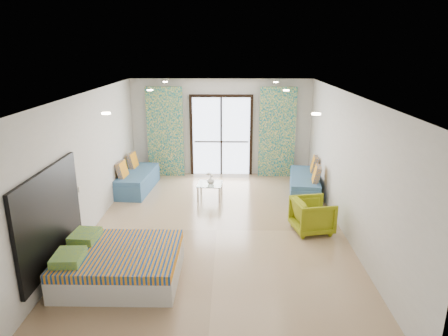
{
  "coord_description": "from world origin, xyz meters",
  "views": [
    {
      "loc": [
        0.27,
        -7.28,
        3.52
      ],
      "look_at": [
        0.13,
        0.51,
        1.15
      ],
      "focal_mm": 32.0,
      "sensor_mm": 36.0,
      "label": 1
    }
  ],
  "objects_px": {
    "daybed_right": "(305,184)",
    "armchair": "(312,214)",
    "daybed_left": "(137,180)",
    "coffee_table": "(210,185)",
    "bed": "(119,264)"
  },
  "relations": [
    {
      "from": "daybed_right",
      "to": "armchair",
      "type": "distance_m",
      "value": 2.1
    },
    {
      "from": "daybed_right",
      "to": "armchair",
      "type": "relative_size",
      "value": 2.48
    },
    {
      "from": "daybed_left",
      "to": "coffee_table",
      "type": "xyz_separation_m",
      "value": [
        1.89,
        -0.59,
        0.07
      ]
    },
    {
      "from": "daybed_left",
      "to": "armchair",
      "type": "height_order",
      "value": "daybed_left"
    },
    {
      "from": "daybed_right",
      "to": "coffee_table",
      "type": "height_order",
      "value": "daybed_right"
    },
    {
      "from": "daybed_right",
      "to": "coffee_table",
      "type": "distance_m",
      "value": 2.37
    },
    {
      "from": "armchair",
      "to": "coffee_table",
      "type": "bearing_deg",
      "value": 39.13
    },
    {
      "from": "daybed_left",
      "to": "bed",
      "type": "bearing_deg",
      "value": -76.54
    },
    {
      "from": "daybed_left",
      "to": "daybed_right",
      "type": "relative_size",
      "value": 0.98
    },
    {
      "from": "bed",
      "to": "daybed_right",
      "type": "relative_size",
      "value": 0.98
    },
    {
      "from": "bed",
      "to": "armchair",
      "type": "distance_m",
      "value": 3.8
    },
    {
      "from": "coffee_table",
      "to": "daybed_right",
      "type": "bearing_deg",
      "value": 8.16
    },
    {
      "from": "daybed_left",
      "to": "coffee_table",
      "type": "bearing_deg",
      "value": -12.69
    },
    {
      "from": "daybed_right",
      "to": "daybed_left",
      "type": "bearing_deg",
      "value": -175.46
    },
    {
      "from": "daybed_left",
      "to": "daybed_right",
      "type": "xyz_separation_m",
      "value": [
        4.23,
        -0.25,
        0.0
      ]
    }
  ]
}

